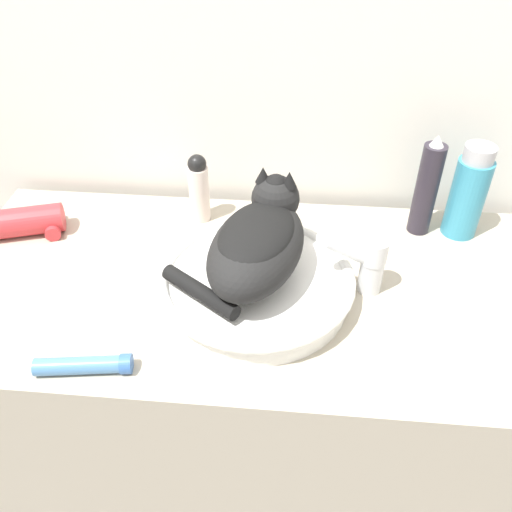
{
  "coord_description": "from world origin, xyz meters",
  "views": [
    {
      "loc": [
        0.08,
        -0.49,
        1.51
      ],
      "look_at": [
        0.02,
        0.24,
        0.92
      ],
      "focal_mm": 38.0,
      "sensor_mm": 36.0,
      "label": 1
    }
  ],
  "objects_px": {
    "hair_dryer": "(28,222)",
    "mouthwash_bottle": "(468,193)",
    "faucet": "(368,262)",
    "hairspray_can_black": "(427,188)",
    "cat": "(258,240)",
    "cream_tube": "(85,365)",
    "deodorant_stick": "(199,188)"
  },
  "relations": [
    {
      "from": "hairspray_can_black",
      "to": "cream_tube",
      "type": "xyz_separation_m",
      "value": [
        -0.58,
        -0.44,
        -0.09
      ]
    },
    {
      "from": "hair_dryer",
      "to": "hairspray_can_black",
      "type": "bearing_deg",
      "value": 167.94
    },
    {
      "from": "hairspray_can_black",
      "to": "hair_dryer",
      "type": "xyz_separation_m",
      "value": [
        -0.83,
        -0.09,
        -0.08
      ]
    },
    {
      "from": "cream_tube",
      "to": "cat",
      "type": "bearing_deg",
      "value": 39.42
    },
    {
      "from": "mouthwash_bottle",
      "to": "hair_dryer",
      "type": "height_order",
      "value": "mouthwash_bottle"
    },
    {
      "from": "faucet",
      "to": "hairspray_can_black",
      "type": "distance_m",
      "value": 0.24
    },
    {
      "from": "cream_tube",
      "to": "faucet",
      "type": "bearing_deg",
      "value": 27.55
    },
    {
      "from": "hairspray_can_black",
      "to": "hair_dryer",
      "type": "relative_size",
      "value": 1.26
    },
    {
      "from": "deodorant_stick",
      "to": "faucet",
      "type": "bearing_deg",
      "value": -30.48
    },
    {
      "from": "faucet",
      "to": "hair_dryer",
      "type": "relative_size",
      "value": 0.73
    },
    {
      "from": "deodorant_stick",
      "to": "hair_dryer",
      "type": "distance_m",
      "value": 0.37
    },
    {
      "from": "cat",
      "to": "mouthwash_bottle",
      "type": "distance_m",
      "value": 0.47
    },
    {
      "from": "cat",
      "to": "faucet",
      "type": "distance_m",
      "value": 0.21
    },
    {
      "from": "cream_tube",
      "to": "hair_dryer",
      "type": "xyz_separation_m",
      "value": [
        -0.24,
        0.35,
        0.01
      ]
    },
    {
      "from": "mouthwash_bottle",
      "to": "hair_dryer",
      "type": "distance_m",
      "value": 0.92
    },
    {
      "from": "cream_tube",
      "to": "deodorant_stick",
      "type": "bearing_deg",
      "value": 75.93
    },
    {
      "from": "deodorant_stick",
      "to": "cat",
      "type": "bearing_deg",
      "value": -57.25
    },
    {
      "from": "faucet",
      "to": "mouthwash_bottle",
      "type": "xyz_separation_m",
      "value": [
        0.21,
        0.2,
        0.03
      ]
    },
    {
      "from": "cat",
      "to": "mouthwash_bottle",
      "type": "xyz_separation_m",
      "value": [
        0.41,
        0.23,
        -0.03
      ]
    },
    {
      "from": "mouthwash_bottle",
      "to": "hairspray_can_black",
      "type": "bearing_deg",
      "value": 180.0
    },
    {
      "from": "hair_dryer",
      "to": "mouthwash_bottle",
      "type": "bearing_deg",
      "value": 167.38
    },
    {
      "from": "hairspray_can_black",
      "to": "cream_tube",
      "type": "height_order",
      "value": "hairspray_can_black"
    },
    {
      "from": "mouthwash_bottle",
      "to": "faucet",
      "type": "bearing_deg",
      "value": -136.21
    },
    {
      "from": "cat",
      "to": "hair_dryer",
      "type": "distance_m",
      "value": 0.53
    },
    {
      "from": "faucet",
      "to": "cream_tube",
      "type": "xyz_separation_m",
      "value": [
        -0.46,
        -0.24,
        -0.05
      ]
    },
    {
      "from": "cat",
      "to": "faucet",
      "type": "bearing_deg",
      "value": -68.56
    },
    {
      "from": "hairspray_can_black",
      "to": "mouthwash_bottle",
      "type": "relative_size",
      "value": 1.09
    },
    {
      "from": "hairspray_can_black",
      "to": "mouthwash_bottle",
      "type": "height_order",
      "value": "hairspray_can_black"
    },
    {
      "from": "hair_dryer",
      "to": "deodorant_stick",
      "type": "bearing_deg",
      "value": 175.82
    },
    {
      "from": "hairspray_can_black",
      "to": "cream_tube",
      "type": "relative_size",
      "value": 1.42
    },
    {
      "from": "cream_tube",
      "to": "hair_dryer",
      "type": "height_order",
      "value": "hair_dryer"
    },
    {
      "from": "cat",
      "to": "hairspray_can_black",
      "type": "bearing_deg",
      "value": -40.86
    }
  ]
}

